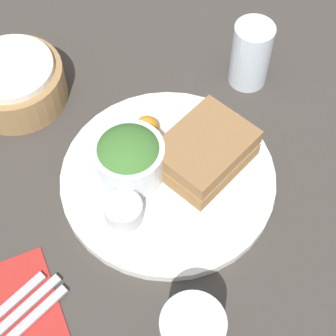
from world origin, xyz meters
name	(u,v)px	position (x,y,z in m)	size (l,w,h in m)	color
ground_plane	(168,181)	(0.00, 0.00, 0.00)	(4.00, 4.00, 0.00)	#3D3833
plate	(168,178)	(0.00, 0.00, 0.01)	(0.32, 0.32, 0.02)	white
sandwich	(205,152)	(0.06, 0.00, 0.04)	(0.17, 0.15, 0.06)	olive
salad_bowl	(129,157)	(-0.05, 0.03, 0.05)	(0.11, 0.11, 0.08)	silver
dressing_cup	(123,211)	(-0.08, -0.04, 0.03)	(0.06, 0.06, 0.03)	#B7B7BC
orange_wedge	(148,127)	(0.00, 0.08, 0.03)	(0.04, 0.04, 0.04)	orange
drink_glass	(251,55)	(0.20, 0.13, 0.06)	(0.06, 0.06, 0.12)	silver
bread_basket	(15,82)	(-0.16, 0.25, 0.04)	(0.16, 0.16, 0.08)	#997547
napkin	(9,323)	(-0.28, -0.12, 0.00)	(0.14, 0.18, 0.00)	#B22823
fork	(17,332)	(-0.27, -0.14, 0.01)	(0.16, 0.01, 0.01)	#B2B2B7
knife	(9,322)	(-0.28, -0.12, 0.01)	(0.17, 0.01, 0.01)	#B2B2B7
spoon	(0,313)	(-0.28, -0.10, 0.01)	(0.15, 0.01, 0.01)	#B2B2B7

